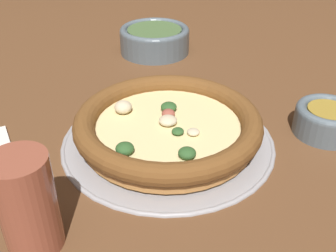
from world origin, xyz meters
name	(u,v)px	position (x,y,z in m)	size (l,w,h in m)	color
ground_plane	(168,141)	(0.00, 0.00, 0.00)	(3.00, 3.00, 0.00)	brown
pizza_tray	(168,139)	(0.00, 0.00, 0.00)	(0.33, 0.33, 0.01)	#9E9EA3
pizza	(168,125)	(0.00, 0.00, 0.03)	(0.29, 0.29, 0.04)	#BC7F42
bowl_near	(327,119)	(0.03, -0.25, 0.03)	(0.10, 0.10, 0.05)	slate
bowl_far	(155,39)	(0.36, 0.04, 0.03)	(0.16, 0.16, 0.06)	slate
drinking_cup	(27,204)	(-0.21, 0.14, 0.06)	(0.06, 0.06, 0.12)	brown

